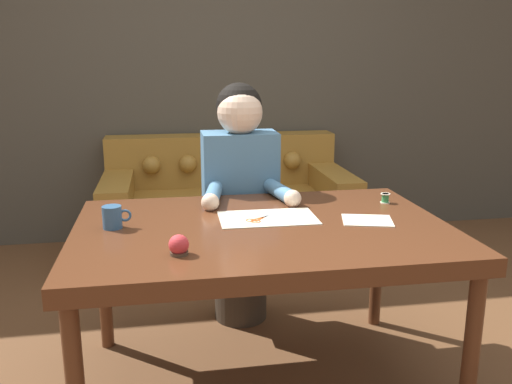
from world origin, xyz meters
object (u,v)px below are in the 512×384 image
mug (113,217)px  pin_cushion (179,246)px  person (240,201)px  scissors (260,219)px  dining_table (262,240)px  thread_spool (385,198)px  couch (227,213)px

mug → pin_cushion: bearing=-54.3°
person → scissors: (0.00, -0.55, 0.07)m
dining_table → mug: mug is taller
scissors → mug: 0.59m
dining_table → scissors: 0.10m
scissors → thread_spool: thread_spool is taller
mug → scissors: bearing=1.4°
scissors → pin_cushion: 0.50m
person → scissors: bearing=-89.6°
pin_cushion → scissors: bearing=46.0°
person → pin_cushion: person is taller
scissors → person: bearing=90.4°
dining_table → couch: bearing=88.4°
couch → person: person is taller
scissors → pin_cushion: pin_cushion is taller
person → pin_cushion: bearing=-110.6°
mug → person: bearing=43.9°
scissors → thread_spool: (0.62, 0.16, 0.02)m
scissors → pin_cushion: bearing=-134.0°
couch → person: (-0.05, -1.02, 0.36)m
couch → scissors: size_ratio=9.18×
couch → mug: size_ratio=14.95×
couch → thread_spool: couch is taller
dining_table → pin_cushion: 0.45m
dining_table → person: person is taller
dining_table → thread_spool: 0.67m
couch → scissors: couch is taller
dining_table → pin_cushion: (-0.34, -0.28, 0.10)m
dining_table → thread_spool: bearing=20.9°
dining_table → couch: size_ratio=0.89×
pin_cushion → couch: bearing=78.6°
person → thread_spool: 0.74m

